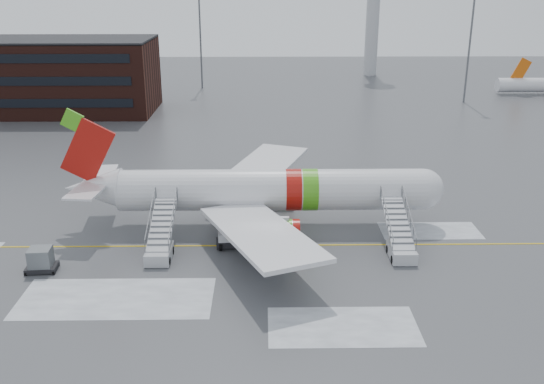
{
  "coord_description": "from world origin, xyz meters",
  "views": [
    {
      "loc": [
        4.75,
        -48.96,
        22.06
      ],
      "look_at": [
        5.49,
        1.62,
        4.0
      ],
      "focal_mm": 40.0,
      "sensor_mm": 36.0,
      "label": 1
    }
  ],
  "objects_px": {
    "pushback_tug": "(229,241)",
    "uld_container": "(41,260)",
    "airliner": "(261,191)",
    "airstair_fwd": "(400,243)",
    "airstair_aft": "(160,244)"
  },
  "relations": [
    {
      "from": "pushback_tug",
      "to": "airstair_aft",
      "type": "bearing_deg",
      "value": -163.85
    },
    {
      "from": "airliner",
      "to": "airstair_aft",
      "type": "bearing_deg",
      "value": -142.15
    },
    {
      "from": "airstair_aft",
      "to": "pushback_tug",
      "type": "xyz_separation_m",
      "value": [
        5.6,
        1.62,
        -0.44
      ]
    },
    {
      "from": "airliner",
      "to": "airstair_fwd",
      "type": "xyz_separation_m",
      "value": [
        11.59,
        -6.54,
        -2.35
      ]
    },
    {
      "from": "airliner",
      "to": "airstair_fwd",
      "type": "relative_size",
      "value": 4.55
    },
    {
      "from": "uld_container",
      "to": "airliner",
      "type": "bearing_deg",
      "value": 27.65
    },
    {
      "from": "airstair_fwd",
      "to": "pushback_tug",
      "type": "xyz_separation_m",
      "value": [
        -14.4,
        1.62,
        -0.44
      ]
    },
    {
      "from": "airstair_aft",
      "to": "uld_container",
      "type": "distance_m",
      "value": 9.38
    },
    {
      "from": "airliner",
      "to": "pushback_tug",
      "type": "height_order",
      "value": "airliner"
    },
    {
      "from": "pushback_tug",
      "to": "uld_container",
      "type": "height_order",
      "value": "uld_container"
    },
    {
      "from": "airstair_fwd",
      "to": "airstair_aft",
      "type": "relative_size",
      "value": 1.0
    },
    {
      "from": "airstair_fwd",
      "to": "airstair_aft",
      "type": "xyz_separation_m",
      "value": [
        -20.0,
        0.0,
        0.0
      ]
    },
    {
      "from": "airstair_fwd",
      "to": "pushback_tug",
      "type": "bearing_deg",
      "value": 173.58
    },
    {
      "from": "airstair_fwd",
      "to": "airstair_aft",
      "type": "distance_m",
      "value": 20.0
    },
    {
      "from": "airstair_aft",
      "to": "uld_container",
      "type": "bearing_deg",
      "value": -163.96
    }
  ]
}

